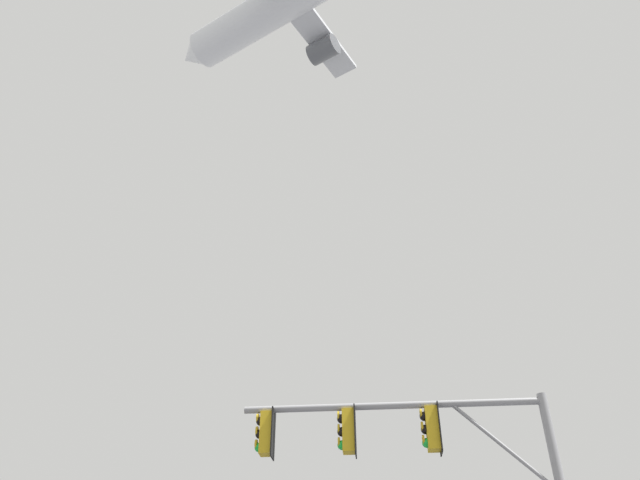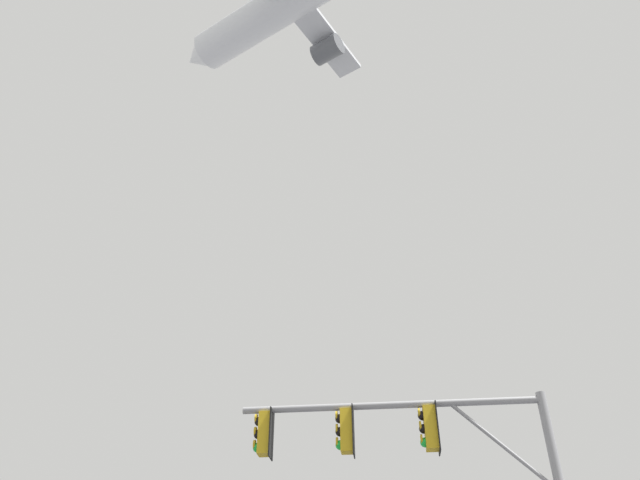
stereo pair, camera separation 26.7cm
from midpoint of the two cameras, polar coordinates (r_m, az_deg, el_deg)
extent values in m
cylinder|color=gray|center=(13.65, 6.38, -15.23)|extent=(6.40, 0.74, 0.15)
cylinder|color=gray|center=(13.59, 16.64, -18.12)|extent=(1.98, 0.26, 1.92)
cube|color=gold|center=(13.71, -5.36, -17.69)|extent=(0.29, 0.34, 0.90)
cylinder|color=gold|center=(13.86, -5.24, -15.67)|extent=(0.05, 0.05, 0.12)
cube|color=black|center=(13.68, -4.75, -17.69)|extent=(0.07, 0.46, 1.04)
sphere|color=black|center=(13.81, -5.91, -16.62)|extent=(0.20, 0.20, 0.20)
cylinder|color=gold|center=(13.84, -6.17, -16.38)|extent=(0.06, 0.21, 0.21)
sphere|color=black|center=(13.73, -5.99, -17.73)|extent=(0.20, 0.20, 0.20)
cylinder|color=gold|center=(13.76, -6.25, -17.49)|extent=(0.06, 0.21, 0.21)
sphere|color=green|center=(13.65, -6.06, -18.85)|extent=(0.20, 0.20, 0.20)
cylinder|color=gold|center=(13.68, -6.33, -18.61)|extent=(0.06, 0.21, 0.21)
cube|color=gold|center=(13.50, 2.39, -17.54)|extent=(0.29, 0.34, 0.90)
cylinder|color=gold|center=(13.66, 2.34, -15.49)|extent=(0.05, 0.05, 0.12)
cube|color=black|center=(13.49, 3.01, -17.51)|extent=(0.07, 0.46, 1.04)
sphere|color=black|center=(13.59, 1.73, -16.47)|extent=(0.20, 0.20, 0.20)
cylinder|color=gold|center=(13.61, 1.44, -16.24)|extent=(0.06, 0.21, 0.21)
sphere|color=black|center=(13.50, 1.75, -17.60)|extent=(0.20, 0.20, 0.20)
cylinder|color=gold|center=(13.53, 1.46, -17.37)|extent=(0.06, 0.21, 0.21)
sphere|color=green|center=(13.42, 1.77, -18.74)|extent=(0.20, 0.20, 0.20)
cylinder|color=gold|center=(13.45, 1.47, -18.51)|extent=(0.06, 0.21, 0.21)
cube|color=gold|center=(13.52, 10.22, -17.08)|extent=(0.29, 0.34, 0.90)
cylinder|color=gold|center=(13.68, 10.00, -15.04)|extent=(0.05, 0.05, 0.12)
cube|color=black|center=(13.53, 10.84, -17.03)|extent=(0.07, 0.46, 1.04)
sphere|color=black|center=(13.59, 9.47, -16.04)|extent=(0.20, 0.20, 0.20)
cylinder|color=gold|center=(13.61, 9.16, -15.82)|extent=(0.06, 0.21, 0.21)
sphere|color=black|center=(13.51, 9.59, -17.16)|extent=(0.20, 0.20, 0.20)
cylinder|color=gold|center=(13.52, 9.27, -16.94)|extent=(0.06, 0.21, 0.21)
sphere|color=green|center=(13.43, 9.71, -18.30)|extent=(0.20, 0.20, 0.20)
cylinder|color=gold|center=(13.44, 9.39, -18.08)|extent=(0.06, 0.21, 0.21)
cylinder|color=white|center=(59.97, -3.17, 21.61)|extent=(19.20, 14.21, 3.65)
cone|color=white|center=(64.81, -11.72, 16.62)|extent=(3.99, 4.27, 3.46)
cube|color=silver|center=(59.32, -2.70, 21.57)|extent=(12.64, 17.62, 0.41)
cylinder|color=#595B60|center=(61.03, 0.36, 17.48)|extent=(3.41, 3.21, 2.05)
camera|label=1|loc=(0.13, -90.30, 0.21)|focal=34.00mm
camera|label=2|loc=(0.13, 89.70, -0.21)|focal=34.00mm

